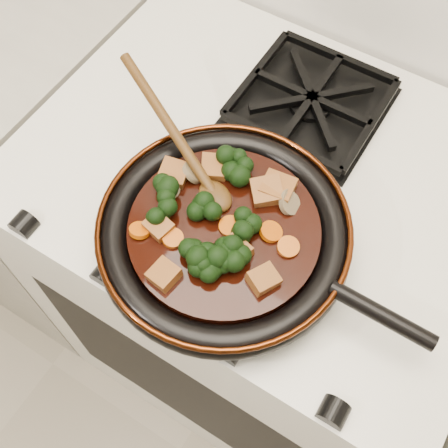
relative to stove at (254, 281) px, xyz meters
The scene contains 33 objects.
stove is the anchor object (origin of this frame).
burner_grate_front 0.48m from the stove, 90.00° to the right, with size 0.23×0.23×0.03m, color black, non-canonical shape.
burner_grate_back 0.48m from the stove, 90.00° to the left, with size 0.23×0.23×0.03m, color black, non-canonical shape.
skillet 0.52m from the stove, 83.53° to the right, with size 0.47×0.35×0.05m.
braising_sauce 0.52m from the stove, 84.29° to the right, with size 0.26×0.26×0.02m, color black.
tofu_cube_0 0.56m from the stove, 105.64° to the right, with size 0.03×0.03×0.02m, color brown.
tofu_cube_1 0.52m from the stove, 54.73° to the right, with size 0.04×0.04×0.02m, color brown.
tofu_cube_2 0.54m from the stove, 125.33° to the right, with size 0.04×0.04×0.02m, color brown.
tofu_cube_3 0.52m from the stove, 64.55° to the right, with size 0.04×0.04×0.02m, color brown.
tofu_cube_4 0.58m from the stove, 92.55° to the right, with size 0.03×0.03×0.02m, color brown.
tofu_cube_5 0.53m from the stove, 117.97° to the right, with size 0.04×0.03×0.02m, color brown.
tofu_cube_6 0.56m from the stove, 63.22° to the right, with size 0.04×0.03×0.02m, color brown.
tofu_cube_7 0.55m from the stove, 75.06° to the right, with size 0.04×0.03×0.02m, color brown.
broccoli_floret_0 0.54m from the stove, 97.41° to the right, with size 0.06×0.06×0.05m, color black, non-canonical shape.
broccoli_floret_1 0.56m from the stove, 80.67° to the right, with size 0.06×0.06×0.05m, color black, non-canonical shape.
broccoli_floret_2 0.56m from the stove, 87.81° to the right, with size 0.06×0.06×0.05m, color black, non-canonical shape.
broccoli_floret_3 0.56m from the stove, 77.83° to the right, with size 0.06×0.06×0.05m, color black, non-canonical shape.
broccoli_floret_4 0.55m from the stove, 114.91° to the right, with size 0.06×0.06×0.06m, color black, non-canonical shape.
broccoli_floret_5 0.56m from the stove, 75.63° to the right, with size 0.06×0.06×0.06m, color black, non-canonical shape.
broccoli_floret_6 0.54m from the stove, 76.36° to the right, with size 0.06×0.06×0.05m, color black, non-canonical shape.
broccoli_floret_7 0.52m from the stove, 116.93° to the right, with size 0.06×0.06×0.05m, color black, non-canonical shape.
broccoli_floret_8 0.52m from the stove, 97.89° to the right, with size 0.06×0.06×0.05m, color black, non-canonical shape.
broccoli_floret_9 0.55m from the stove, 107.57° to the right, with size 0.05×0.05×0.05m, color black, non-canonical shape.
carrot_coin_0 0.54m from the stove, 53.21° to the right, with size 0.03×0.03×0.01m, color #C85105.
carrot_coin_1 0.54m from the stove, 81.67° to the right, with size 0.03×0.03×0.01m, color #C85105.
carrot_coin_2 0.55m from the stove, 98.88° to the right, with size 0.03×0.03×0.01m, color #C85105.
carrot_coin_3 0.54m from the stove, 60.77° to the right, with size 0.03×0.03×0.01m, color #C85105.
carrot_coin_4 0.56m from the stove, 109.12° to the right, with size 0.03×0.03×0.01m, color #C85105.
mushroom_slice_0 0.53m from the stove, 47.45° to the right, with size 0.03×0.03×0.01m, color olive.
mushroom_slice_1 0.53m from the stove, 121.80° to the right, with size 0.04×0.04×0.01m, color olive.
mushroom_slice_2 0.54m from the stove, 118.37° to the right, with size 0.03×0.03×0.01m, color olive.
mushroom_slice_3 0.53m from the stove, 48.11° to the right, with size 0.03×0.03×0.01m, color olive.
wooden_spoon 0.55m from the stove, 130.37° to the right, with size 0.15×0.09×0.24m.
Camera 1 is at (0.20, 1.23, 1.62)m, focal length 45.00 mm.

